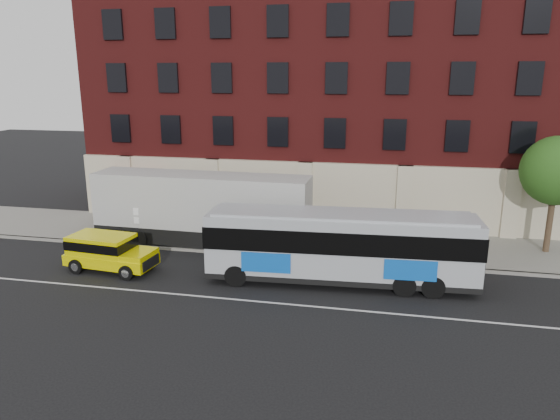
% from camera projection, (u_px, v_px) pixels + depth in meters
% --- Properties ---
extents(ground, '(120.00, 120.00, 0.00)m').
position_uv_depth(ground, '(259.00, 307.00, 21.36)').
color(ground, black).
rests_on(ground, ground).
extents(sidewalk, '(60.00, 6.00, 0.15)m').
position_uv_depth(sidewalk, '(297.00, 239.00, 29.86)').
color(sidewalk, gray).
rests_on(sidewalk, ground).
extents(kerb, '(60.00, 0.25, 0.15)m').
position_uv_depth(kerb, '(287.00, 257.00, 27.02)').
color(kerb, gray).
rests_on(kerb, ground).
extents(lane_line, '(60.00, 0.12, 0.01)m').
position_uv_depth(lane_line, '(262.00, 302.00, 21.84)').
color(lane_line, silver).
rests_on(lane_line, ground).
extents(building, '(30.00, 12.10, 15.00)m').
position_uv_depth(building, '(318.00, 101.00, 35.43)').
color(building, '#5A1515').
rests_on(building, sidewalk).
extents(sign_pole, '(0.30, 0.20, 2.50)m').
position_uv_depth(sign_pole, '(137.00, 222.00, 28.49)').
color(sign_pole, gray).
rests_on(sign_pole, ground).
extents(street_tree, '(3.60, 3.60, 6.20)m').
position_uv_depth(street_tree, '(557.00, 173.00, 26.53)').
color(street_tree, '#3C2E1E').
rests_on(street_tree, sidewalk).
extents(city_bus, '(12.36, 3.31, 3.35)m').
position_uv_depth(city_bus, '(341.00, 244.00, 23.44)').
color(city_bus, '#A5AAAF').
rests_on(city_bus, ground).
extents(yellow_suv, '(4.70, 2.34, 1.76)m').
position_uv_depth(yellow_suv, '(107.00, 250.00, 25.19)').
color(yellow_suv, '#EBE100').
rests_on(yellow_suv, ground).
extents(shipping_container, '(12.17, 2.81, 4.04)m').
position_uv_depth(shipping_container, '(202.00, 210.00, 28.71)').
color(shipping_container, black).
rests_on(shipping_container, ground).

